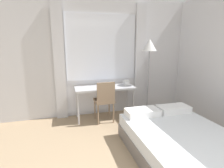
% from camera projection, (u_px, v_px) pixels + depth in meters
% --- Properties ---
extents(wall_back_with_window, '(5.27, 0.13, 2.70)m').
position_uv_depth(wall_back_with_window, '(100.00, 58.00, 4.09)').
color(wall_back_with_window, silver).
rests_on(wall_back_with_window, ground_plane).
extents(desk, '(1.33, 0.50, 0.73)m').
position_uv_depth(desk, '(105.00, 90.00, 3.94)').
color(desk, '#B2B2B7').
rests_on(desk, ground_plane).
extents(desk_chair, '(0.41, 0.41, 0.91)m').
position_uv_depth(desk_chair, '(105.00, 99.00, 3.74)').
color(desk_chair, '#8C7259').
rests_on(desk_chair, ground_plane).
extents(bed, '(1.40, 1.95, 0.54)m').
position_uv_depth(bed, '(184.00, 145.00, 2.54)').
color(bed, slate).
rests_on(bed, ground_plane).
extents(standing_lamp, '(0.33, 0.33, 1.79)m').
position_uv_depth(standing_lamp, '(149.00, 51.00, 4.00)').
color(standing_lamp, '#4C4C51').
rests_on(standing_lamp, ground_plane).
extents(telephone, '(0.14, 0.18, 0.11)m').
position_uv_depth(telephone, '(126.00, 82.00, 4.17)').
color(telephone, white).
rests_on(telephone, desk).
extents(book, '(0.25, 0.24, 0.02)m').
position_uv_depth(book, '(105.00, 87.00, 3.88)').
color(book, navy).
rests_on(book, desk).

